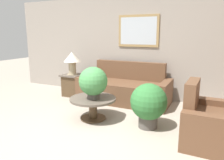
% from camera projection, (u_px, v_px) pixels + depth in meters
% --- Properties ---
extents(ground_plane, '(20.00, 20.00, 0.00)m').
position_uv_depth(ground_plane, '(72.00, 141.00, 3.43)').
color(ground_plane, gray).
extents(wall_back, '(7.46, 0.09, 2.60)m').
position_uv_depth(wall_back, '(135.00, 47.00, 5.64)').
color(wall_back, gray).
rests_on(wall_back, ground_plane).
extents(couch_main, '(2.20, 0.94, 0.95)m').
position_uv_depth(couch_main, '(124.00, 89.00, 5.36)').
color(couch_main, brown).
rests_on(couch_main, ground_plane).
extents(armchair, '(1.00, 1.02, 0.95)m').
position_uv_depth(armchair, '(216.00, 125.00, 3.26)').
color(armchair, brown).
rests_on(armchair, ground_plane).
extents(coffee_table, '(0.90, 0.90, 0.43)m').
position_uv_depth(coffee_table, '(93.00, 104.00, 4.24)').
color(coffee_table, '#4C3823').
rests_on(coffee_table, ground_plane).
extents(side_table, '(0.52, 0.52, 0.58)m').
position_uv_depth(side_table, '(73.00, 85.00, 5.87)').
color(side_table, '#4C3823').
rests_on(side_table, ground_plane).
extents(table_lamp, '(0.44, 0.44, 0.60)m').
position_uv_depth(table_lamp, '(72.00, 59.00, 5.73)').
color(table_lamp, tan).
rests_on(table_lamp, side_table).
extents(potted_plant_on_table, '(0.54, 0.54, 0.61)m').
position_uv_depth(potted_plant_on_table, '(93.00, 82.00, 4.09)').
color(potted_plant_on_table, '#4C4742').
rests_on(potted_plant_on_table, coffee_table).
extents(potted_plant_floor, '(0.65, 0.65, 0.80)m').
position_uv_depth(potted_plant_floor, '(149.00, 103.00, 3.83)').
color(potted_plant_floor, '#4C4742').
rests_on(potted_plant_floor, ground_plane).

